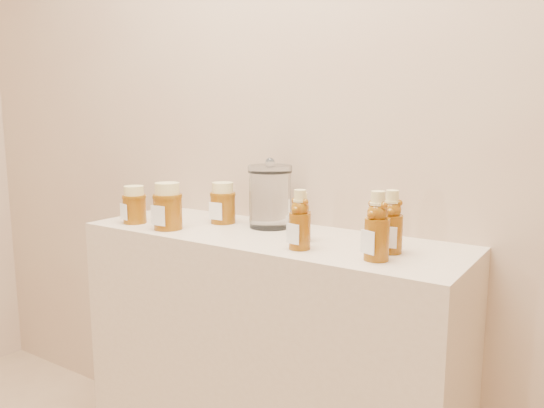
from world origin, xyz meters
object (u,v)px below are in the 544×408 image
Objects in this scene: bear_bottle_back_left at (302,214)px; honey_jar_left at (134,205)px; display_table at (268,373)px; bear_bottle_front_left at (300,216)px; glass_canister at (270,194)px.

honey_jar_left is (-0.59, -0.09, -0.02)m from bear_bottle_back_left.
display_table is 0.58m from bear_bottle_front_left.
bear_bottle_front_left is (0.04, -0.08, 0.01)m from bear_bottle_back_left.
glass_canister is (-0.05, 0.09, 0.56)m from display_table.
honey_jar_left reaches higher than display_table.
glass_canister is at bearing 40.91° from honey_jar_left.
bear_bottle_back_left is 0.10m from bear_bottle_front_left.
bear_bottle_front_left is (0.17, -0.10, 0.54)m from display_table.
glass_canister reaches higher than display_table.
display_table is 0.55m from bear_bottle_back_left.
glass_canister is at bearing 168.10° from bear_bottle_back_left.
bear_bottle_front_left reaches higher than bear_bottle_back_left.
honey_jar_left is at bearing -154.70° from glass_canister.
bear_bottle_front_left reaches higher than honey_jar_left.
display_table is at bearing 156.83° from bear_bottle_front_left.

